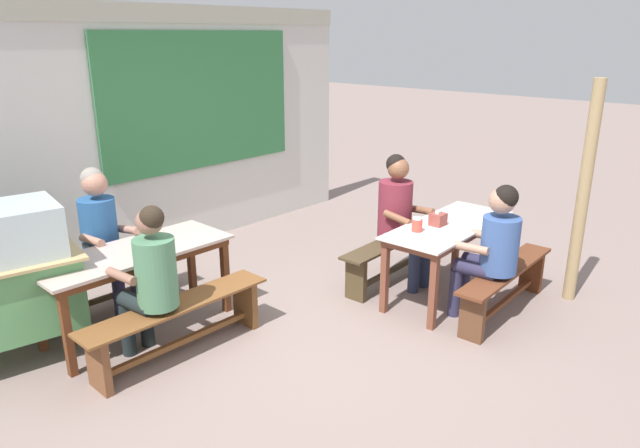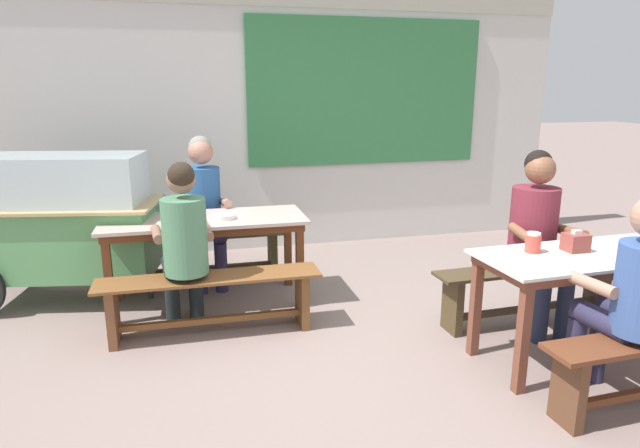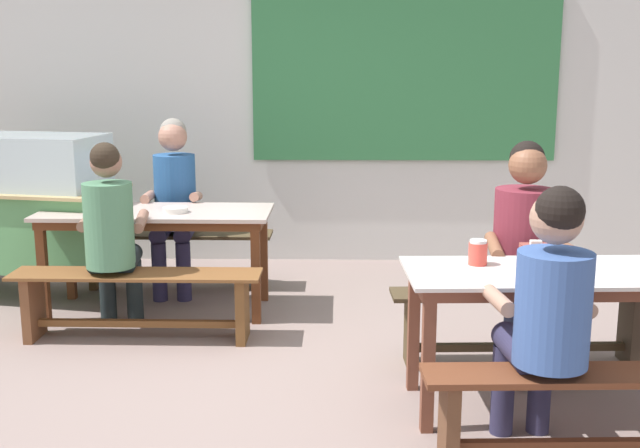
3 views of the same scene
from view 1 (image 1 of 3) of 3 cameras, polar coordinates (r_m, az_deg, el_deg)
The scene contains 16 objects.
ground_plane at distance 5.06m, azimuth -0.33°, elevation -10.61°, with size 40.00×40.00×0.00m, color gray.
backdrop_wall at distance 6.69m, azimuth -17.67°, elevation 8.89°, with size 6.30×0.23×2.75m.
dining_table_far at distance 5.07m, azimuth -17.88°, elevation -3.29°, with size 1.63×0.67×0.74m.
dining_table_near at distance 5.61m, azimuth 12.58°, elevation -0.80°, with size 1.55×0.68×0.74m.
bench_far_back at distance 5.71m, azimuth -20.53°, elevation -5.08°, with size 1.52×0.32×0.44m.
bench_far_front at distance 4.75m, azimuth -13.79°, elevation -9.35°, with size 1.60×0.33×0.44m.
bench_near_back at distance 6.01m, azimuth 7.31°, elevation -2.85°, with size 1.55×0.31×0.44m.
bench_near_front at distance 5.51m, azimuth 17.84°, elevation -5.60°, with size 1.54×0.31×0.44m.
person_right_near_table at distance 5.82m, azimuth 7.85°, elevation 1.21°, with size 0.47×0.56×1.33m.
person_near_front at distance 5.18m, azimuth 16.66°, elevation -1.90°, with size 0.45×0.55×1.26m.
person_center_facing at distance 5.50m, azimuth -20.60°, elevation -0.77°, with size 0.45×0.58×1.34m.
person_left_back_turned at distance 4.54m, azimuth -16.35°, elevation -4.86°, with size 0.45×0.53×1.28m.
tissue_box at distance 5.51m, azimuth 11.57°, elevation 0.47°, with size 0.14×0.12×0.14m.
condiment_jar at distance 5.30m, azimuth 9.56°, elevation -0.06°, with size 0.10×0.10×0.13m.
soup_bowl at distance 5.05m, azimuth -16.02°, elevation -2.03°, with size 0.18×0.18×0.04m, color silver.
wooden_support_post at distance 5.82m, azimuth 24.57°, elevation 2.66°, with size 0.11×0.11×2.08m, color tan.
Camera 1 is at (-3.25, -3.01, 2.45)m, focal length 32.41 mm.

